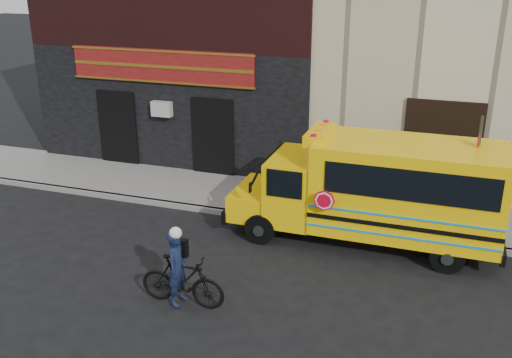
{
  "coord_description": "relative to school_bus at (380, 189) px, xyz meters",
  "views": [
    {
      "loc": [
        3.99,
        -11.36,
        6.77
      ],
      "look_at": [
        -0.51,
        1.85,
        1.51
      ],
      "focal_mm": 40.0,
      "sensor_mm": 36.0,
      "label": 1
    }
  ],
  "objects": [
    {
      "name": "sidewalk",
      "position": [
        -2.65,
        1.91,
        -1.43
      ],
      "size": [
        40.0,
        3.0,
        0.15
      ],
      "primitive_type": "cube",
      "color": "#63605C",
      "rests_on": "ground"
    },
    {
      "name": "bicycle",
      "position": [
        -3.48,
        -4.19,
        -0.95
      ],
      "size": [
        1.88,
        0.56,
        1.13
      ],
      "primitive_type": "imported",
      "rotation": [
        0.0,
        0.0,
        1.59
      ],
      "color": "black",
      "rests_on": "ground"
    },
    {
      "name": "sign_pole",
      "position": [
        2.18,
        0.38,
        0.39
      ],
      "size": [
        0.08,
        0.3,
        3.47
      ],
      "color": "#383F3B",
      "rests_on": "ground"
    },
    {
      "name": "ground",
      "position": [
        -2.65,
        -2.19,
        -1.51
      ],
      "size": [
        120.0,
        120.0,
        0.0
      ],
      "primitive_type": "plane",
      "color": "black",
      "rests_on": "ground"
    },
    {
      "name": "cyclist",
      "position": [
        -3.56,
        -4.22,
        -0.69
      ],
      "size": [
        0.43,
        0.62,
        1.64
      ],
      "primitive_type": "imported",
      "rotation": [
        0.0,
        0.0,
        1.51
      ],
      "color": "#111933",
      "rests_on": "ground"
    },
    {
      "name": "curb",
      "position": [
        -2.65,
        0.41,
        -1.43
      ],
      "size": [
        40.0,
        0.2,
        0.15
      ],
      "primitive_type": "cube",
      "color": "gray",
      "rests_on": "ground"
    },
    {
      "name": "school_bus",
      "position": [
        0.0,
        0.0,
        0.0
      ],
      "size": [
        6.91,
        2.42,
        2.92
      ],
      "color": "black",
      "rests_on": "ground"
    }
  ]
}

